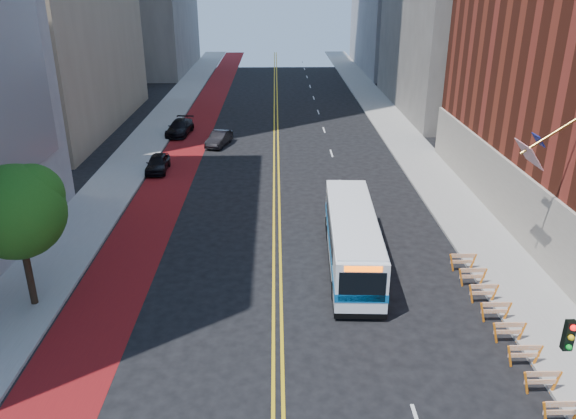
# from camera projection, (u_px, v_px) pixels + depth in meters

# --- Properties ---
(ground) EXTENTS (160.00, 160.00, 0.00)m
(ground) POSITION_uv_depth(u_px,v_px,m) (278.00, 389.00, 20.86)
(ground) COLOR black
(ground) RESTS_ON ground
(sidewalk_left) EXTENTS (4.00, 140.00, 0.15)m
(sidewalk_left) POSITION_uv_depth(u_px,v_px,m) (137.00, 154.00, 48.28)
(sidewalk_left) COLOR gray
(sidewalk_left) RESTS_ON ground
(sidewalk_right) EXTENTS (4.00, 140.00, 0.15)m
(sidewalk_right) POSITION_uv_depth(u_px,v_px,m) (414.00, 152.00, 48.76)
(sidewalk_right) COLOR gray
(sidewalk_right) RESTS_ON ground
(bus_lane_paint) EXTENTS (3.60, 140.00, 0.01)m
(bus_lane_paint) POSITION_uv_depth(u_px,v_px,m) (182.00, 154.00, 48.38)
(bus_lane_paint) COLOR maroon
(bus_lane_paint) RESTS_ON ground
(center_line_inner) EXTENTS (0.14, 140.00, 0.01)m
(center_line_inner) POSITION_uv_depth(u_px,v_px,m) (274.00, 154.00, 48.54)
(center_line_inner) COLOR gold
(center_line_inner) RESTS_ON ground
(center_line_outer) EXTENTS (0.14, 140.00, 0.01)m
(center_line_outer) POSITION_uv_depth(u_px,v_px,m) (278.00, 154.00, 48.55)
(center_line_outer) COLOR gold
(center_line_outer) RESTS_ON ground
(lane_dashes) EXTENTS (0.14, 98.20, 0.01)m
(lane_dashes) POSITION_uv_depth(u_px,v_px,m) (324.00, 130.00, 56.02)
(lane_dashes) COLOR silver
(lane_dashes) RESTS_ON ground
(construction_barriers) EXTENTS (1.42, 10.91, 1.00)m
(construction_barriers) POSITION_uv_depth(u_px,v_px,m) (502.00, 319.00, 23.95)
(construction_barriers) COLOR orange
(construction_barriers) RESTS_ON ground
(street_tree) EXTENTS (4.20, 4.20, 6.70)m
(street_tree) POSITION_uv_depth(u_px,v_px,m) (18.00, 208.00, 24.32)
(street_tree) COLOR black
(street_tree) RESTS_ON sidewalk_left
(transit_bus) EXTENTS (2.87, 10.88, 2.96)m
(transit_bus) POSITION_uv_depth(u_px,v_px,m) (352.00, 238.00, 29.36)
(transit_bus) COLOR white
(transit_bus) RESTS_ON ground
(car_a) EXTENTS (1.62, 3.91, 1.33)m
(car_a) POSITION_uv_depth(u_px,v_px,m) (158.00, 163.00, 43.93)
(car_a) COLOR black
(car_a) RESTS_ON ground
(car_b) EXTENTS (2.35, 4.19, 1.31)m
(car_b) POSITION_uv_depth(u_px,v_px,m) (219.00, 139.00, 50.62)
(car_b) COLOR black
(car_b) RESTS_ON ground
(car_c) EXTENTS (2.46, 5.01, 1.40)m
(car_c) POSITION_uv_depth(u_px,v_px,m) (180.00, 127.00, 54.13)
(car_c) COLOR black
(car_c) RESTS_ON ground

